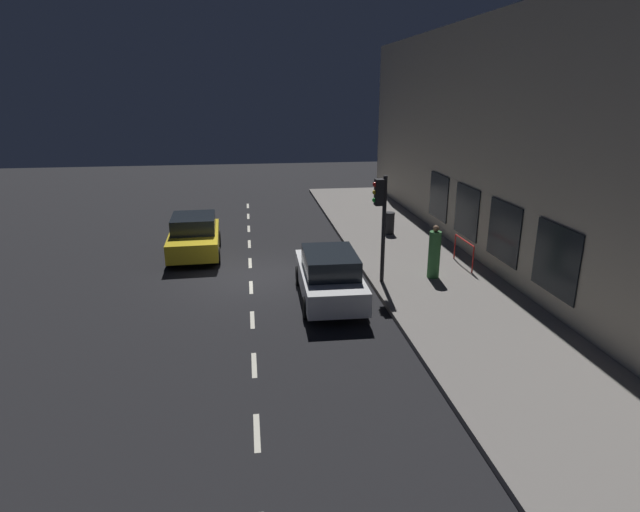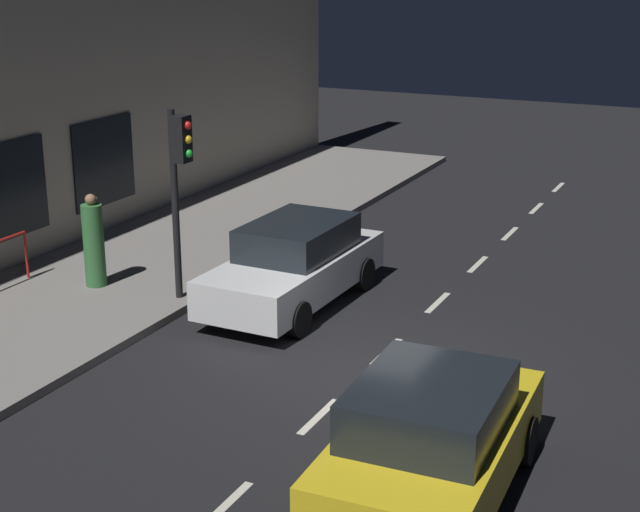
# 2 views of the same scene
# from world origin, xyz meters

# --- Properties ---
(ground_plane) EXTENTS (60.00, 60.00, 0.00)m
(ground_plane) POSITION_xyz_m (0.00, 0.00, 0.00)
(ground_plane) COLOR black
(sidewalk) EXTENTS (4.50, 32.00, 0.15)m
(sidewalk) POSITION_xyz_m (6.25, 0.00, 0.07)
(sidewalk) COLOR gray
(sidewalk) RESTS_ON ground
(building_facade) EXTENTS (0.65, 32.00, 8.85)m
(building_facade) POSITION_xyz_m (8.80, 0.00, 4.41)
(building_facade) COLOR #B2A893
(building_facade) RESTS_ON ground
(lane_centre_line) EXTENTS (0.12, 27.20, 0.01)m
(lane_centre_line) POSITION_xyz_m (0.00, -1.00, 0.00)
(lane_centre_line) COLOR beige
(lane_centre_line) RESTS_ON ground
(traffic_light) EXTENTS (0.48, 0.32, 3.54)m
(traffic_light) POSITION_xyz_m (4.24, -1.40, 2.63)
(traffic_light) COLOR black
(traffic_light) RESTS_ON sidewalk
(parked_car_0) EXTENTS (1.94, 4.43, 1.58)m
(parked_car_0) POSITION_xyz_m (2.42, -2.38, 0.79)
(parked_car_0) COLOR silver
(parked_car_0) RESTS_ON ground
(parked_car_1) EXTENTS (2.08, 4.09, 1.58)m
(parked_car_1) POSITION_xyz_m (-2.14, 2.93, 0.79)
(parked_car_1) COLOR gold
(parked_car_1) RESTS_ON ground
(pedestrian_0) EXTENTS (0.55, 0.55, 1.83)m
(pedestrian_0) POSITION_xyz_m (6.19, -1.27, 0.99)
(pedestrian_0) COLOR #336B38
(pedestrian_0) RESTS_ON sidewalk
(trash_bin) EXTENTS (0.47, 0.47, 0.97)m
(trash_bin) POSITION_xyz_m (6.21, 4.48, 0.64)
(trash_bin) COLOR black
(trash_bin) RESTS_ON sidewalk
(red_railing) EXTENTS (0.05, 1.69, 0.97)m
(red_railing) POSITION_xyz_m (7.71, -0.22, 0.85)
(red_railing) COLOR red
(red_railing) RESTS_ON sidewalk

